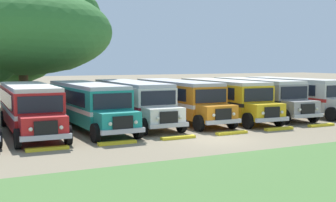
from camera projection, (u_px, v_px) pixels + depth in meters
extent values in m
plane|color=#84755B|center=(215.00, 139.00, 23.35)|extent=(220.00, 220.00, 0.00)
cube|color=red|center=(29.00, 106.00, 25.74)|extent=(2.68, 9.25, 2.10)
cube|color=white|center=(29.00, 109.00, 25.76)|extent=(2.71, 9.27, 0.24)
cube|color=black|center=(49.00, 96.00, 26.50)|extent=(0.19, 8.00, 0.80)
cube|color=black|center=(5.00, 98.00, 25.43)|extent=(0.19, 8.00, 0.80)
cube|color=beige|center=(28.00, 86.00, 25.64)|extent=(2.59, 9.14, 0.22)
cube|color=red|center=(43.00, 127.00, 21.01)|extent=(2.23, 1.44, 1.05)
cube|color=black|center=(46.00, 128.00, 20.34)|extent=(1.10, 0.12, 0.70)
cube|color=#B7B7BC|center=(46.00, 137.00, 20.34)|extent=(2.40, 0.25, 0.24)
cube|color=black|center=(41.00, 104.00, 21.52)|extent=(2.20, 0.10, 0.84)
cube|color=white|center=(20.00, 101.00, 29.92)|extent=(0.90, 0.08, 1.30)
sphere|color=#EAE5C6|center=(61.00, 127.00, 20.59)|extent=(0.20, 0.20, 0.20)
sphere|color=#EAE5C6|center=(31.00, 129.00, 20.00)|extent=(0.20, 0.20, 0.20)
cylinder|color=black|center=(68.00, 135.00, 21.65)|extent=(0.30, 1.01, 1.00)
cylinder|color=black|center=(17.00, 139.00, 20.64)|extent=(0.30, 1.01, 1.00)
cylinder|color=black|center=(42.00, 117.00, 29.05)|extent=(0.30, 1.01, 1.00)
cylinder|color=black|center=(4.00, 119.00, 28.04)|extent=(0.30, 1.01, 1.00)
cube|color=teal|center=(87.00, 103.00, 27.39)|extent=(2.82, 9.28, 2.10)
cube|color=white|center=(87.00, 106.00, 27.40)|extent=(2.85, 9.30, 0.24)
cube|color=black|center=(104.00, 94.00, 28.20)|extent=(0.32, 8.00, 0.80)
cube|color=black|center=(65.00, 96.00, 27.01)|extent=(0.32, 8.00, 0.80)
cube|color=#B2B2B7|center=(86.00, 85.00, 27.28)|extent=(2.73, 9.18, 0.22)
cube|color=teal|center=(118.00, 122.00, 22.78)|extent=(2.25, 1.48, 1.05)
cube|color=black|center=(123.00, 123.00, 22.13)|extent=(1.10, 0.14, 0.70)
cube|color=#B7B7BC|center=(123.00, 131.00, 22.13)|extent=(2.41, 0.28, 0.24)
cube|color=black|center=(113.00, 101.00, 23.28)|extent=(2.20, 0.14, 0.84)
cube|color=white|center=(67.00, 99.00, 31.46)|extent=(0.90, 0.09, 1.30)
sphere|color=#EAE5C6|center=(136.00, 122.00, 22.41)|extent=(0.20, 0.20, 0.20)
sphere|color=#EAE5C6|center=(110.00, 124.00, 21.76)|extent=(0.20, 0.20, 0.20)
cylinder|color=black|center=(138.00, 130.00, 23.48)|extent=(0.31, 1.01, 1.00)
cylinder|color=black|center=(95.00, 133.00, 22.35)|extent=(0.31, 1.01, 1.00)
cylinder|color=black|center=(90.00, 114.00, 30.68)|extent=(0.31, 1.01, 1.00)
cylinder|color=black|center=(56.00, 116.00, 29.56)|extent=(0.31, 1.01, 1.00)
cube|color=silver|center=(131.00, 100.00, 29.59)|extent=(2.65, 9.24, 2.10)
cube|color=maroon|center=(131.00, 103.00, 29.60)|extent=(2.69, 9.26, 0.24)
cube|color=black|center=(147.00, 92.00, 30.35)|extent=(0.17, 8.00, 0.80)
cube|color=black|center=(112.00, 93.00, 29.28)|extent=(0.17, 8.00, 0.80)
cube|color=#B2B2B7|center=(131.00, 83.00, 29.48)|extent=(2.57, 9.14, 0.22)
cube|color=silver|center=(163.00, 117.00, 24.86)|extent=(2.22, 1.44, 1.05)
cube|color=black|center=(169.00, 118.00, 24.19)|extent=(1.10, 0.12, 0.70)
cube|color=#B7B7BC|center=(169.00, 125.00, 24.19)|extent=(2.40, 0.24, 0.24)
cube|color=black|center=(159.00, 98.00, 25.37)|extent=(2.20, 0.10, 0.84)
cube|color=maroon|center=(111.00, 97.00, 33.76)|extent=(0.90, 0.08, 1.30)
sphere|color=#EAE5C6|center=(180.00, 117.00, 24.44)|extent=(0.20, 0.20, 0.20)
sphere|color=#EAE5C6|center=(158.00, 118.00, 23.85)|extent=(0.20, 0.20, 0.20)
cylinder|color=black|center=(181.00, 124.00, 25.50)|extent=(0.30, 1.00, 1.00)
cylinder|color=black|center=(143.00, 127.00, 24.49)|extent=(0.30, 1.00, 1.00)
cylinder|color=black|center=(132.00, 110.00, 32.90)|extent=(0.30, 1.00, 1.00)
cylinder|color=black|center=(102.00, 112.00, 31.88)|extent=(0.30, 1.00, 1.00)
cube|color=orange|center=(177.00, 98.00, 31.00)|extent=(2.53, 9.21, 2.10)
cube|color=white|center=(177.00, 101.00, 31.02)|extent=(2.56, 9.23, 0.24)
cube|color=black|center=(190.00, 91.00, 31.78)|extent=(0.06, 8.00, 0.80)
cube|color=black|center=(159.00, 92.00, 30.67)|extent=(0.06, 8.00, 0.80)
cube|color=#B2B2B7|center=(177.00, 82.00, 30.90)|extent=(2.45, 9.11, 0.22)
cube|color=orange|center=(217.00, 114.00, 26.31)|extent=(2.20, 1.41, 1.05)
cube|color=black|center=(223.00, 115.00, 25.64)|extent=(1.10, 0.10, 0.70)
cube|color=#B7B7BC|center=(224.00, 122.00, 25.64)|extent=(2.40, 0.21, 0.24)
cube|color=black|center=(211.00, 96.00, 26.81)|extent=(2.20, 0.07, 0.84)
cube|color=white|center=(151.00, 95.00, 35.15)|extent=(0.90, 0.06, 1.30)
sphere|color=#EAE5C6|center=(234.00, 114.00, 25.90)|extent=(0.20, 0.20, 0.20)
sphere|color=#EAE5C6|center=(214.00, 115.00, 25.29)|extent=(0.20, 0.20, 0.20)
cylinder|color=black|center=(232.00, 121.00, 26.97)|extent=(0.28, 1.00, 1.00)
cylinder|color=black|center=(199.00, 123.00, 25.92)|extent=(0.28, 1.00, 1.00)
cylinder|color=black|center=(173.00, 108.00, 34.31)|extent=(0.28, 1.00, 1.00)
cylinder|color=black|center=(145.00, 110.00, 33.26)|extent=(0.28, 1.00, 1.00)
cube|color=yellow|center=(222.00, 97.00, 32.11)|extent=(2.95, 9.31, 2.10)
cube|color=black|center=(222.00, 99.00, 32.12)|extent=(2.98, 9.33, 0.24)
cube|color=black|center=(235.00, 90.00, 32.84)|extent=(0.43, 7.99, 0.80)
cube|color=black|center=(205.00, 91.00, 31.84)|extent=(0.43, 7.99, 0.80)
cube|color=beige|center=(222.00, 81.00, 32.00)|extent=(2.86, 9.21, 0.22)
cube|color=yellow|center=(265.00, 112.00, 27.31)|extent=(2.27, 1.51, 1.05)
cube|color=black|center=(272.00, 113.00, 26.63)|extent=(1.10, 0.15, 0.70)
cube|color=#B7B7BC|center=(272.00, 120.00, 26.63)|extent=(2.41, 0.32, 0.24)
cube|color=black|center=(259.00, 95.00, 27.83)|extent=(2.20, 0.17, 0.84)
cube|color=black|center=(194.00, 94.00, 36.34)|extent=(0.90, 0.10, 1.30)
sphere|color=#EAE5C6|center=(282.00, 112.00, 26.86)|extent=(0.20, 0.20, 0.20)
sphere|color=#EAE5C6|center=(263.00, 113.00, 26.31)|extent=(0.20, 0.20, 0.20)
cylinder|color=black|center=(279.00, 119.00, 27.92)|extent=(0.33, 1.01, 1.00)
cylinder|color=black|center=(248.00, 121.00, 26.97)|extent=(0.33, 1.01, 1.00)
cylinder|color=black|center=(216.00, 107.00, 35.42)|extent=(0.33, 1.01, 1.00)
cylinder|color=black|center=(190.00, 108.00, 34.47)|extent=(0.33, 1.01, 1.00)
cube|color=#9E9993|center=(255.00, 95.00, 34.03)|extent=(3.02, 9.33, 2.10)
cube|color=#282828|center=(255.00, 97.00, 34.04)|extent=(3.05, 9.35, 0.24)
cube|color=black|center=(267.00, 88.00, 34.75)|extent=(0.49, 7.99, 0.80)
cube|color=black|center=(240.00, 89.00, 33.77)|extent=(0.49, 7.99, 0.80)
cube|color=beige|center=(256.00, 80.00, 33.92)|extent=(2.93, 9.22, 0.22)
cube|color=#9E9993|center=(300.00, 108.00, 29.21)|extent=(2.28, 1.52, 1.05)
cube|color=black|center=(308.00, 109.00, 28.53)|extent=(1.10, 0.16, 0.70)
cube|color=#B7B7BC|center=(308.00, 116.00, 28.53)|extent=(2.41, 0.34, 0.24)
cube|color=black|center=(294.00, 93.00, 29.73)|extent=(2.20, 0.18, 0.84)
cube|color=#282828|center=(225.00, 93.00, 38.28)|extent=(0.90, 0.11, 1.30)
sphere|color=#EAE5C6|center=(317.00, 109.00, 28.76)|extent=(0.20, 0.20, 0.20)
sphere|color=#EAE5C6|center=(300.00, 110.00, 28.21)|extent=(0.20, 0.20, 0.20)
cylinder|color=black|center=(313.00, 115.00, 29.82)|extent=(0.34, 1.01, 1.00)
cylinder|color=black|center=(285.00, 117.00, 28.89)|extent=(0.34, 1.01, 1.00)
cylinder|color=black|center=(247.00, 104.00, 37.34)|extent=(0.34, 1.01, 1.00)
cylinder|color=black|center=(223.00, 105.00, 36.41)|extent=(0.34, 1.01, 1.00)
cube|color=silver|center=(292.00, 94.00, 35.40)|extent=(2.68, 9.25, 2.10)
cube|color=red|center=(292.00, 96.00, 35.42)|extent=(2.71, 9.27, 0.24)
cube|color=black|center=(301.00, 87.00, 36.20)|extent=(0.20, 8.00, 0.80)
cube|color=black|center=(278.00, 88.00, 35.05)|extent=(0.20, 8.00, 0.80)
cube|color=beige|center=(292.00, 80.00, 35.30)|extent=(2.60, 9.15, 0.22)
cube|color=red|center=(256.00, 92.00, 39.51)|extent=(0.90, 0.08, 1.30)
cylinder|color=black|center=(331.00, 114.00, 30.35)|extent=(0.30, 1.01, 1.00)
cylinder|color=black|center=(278.00, 103.00, 38.70)|extent=(0.30, 1.01, 1.00)
cylinder|color=black|center=(257.00, 104.00, 37.61)|extent=(0.30, 1.01, 1.00)
cube|color=yellow|center=(47.00, 149.00, 20.41)|extent=(2.00, 0.36, 0.15)
cube|color=yellow|center=(117.00, 143.00, 21.93)|extent=(2.00, 0.36, 0.15)
cube|color=yellow|center=(178.00, 137.00, 23.46)|extent=(2.00, 0.36, 0.15)
cube|color=yellow|center=(232.00, 133.00, 24.98)|extent=(2.00, 0.36, 0.15)
cube|color=yellow|center=(279.00, 129.00, 26.50)|extent=(2.00, 0.36, 0.15)
cube|color=yellow|center=(321.00, 125.00, 28.03)|extent=(2.00, 0.36, 0.15)
cylinder|color=brown|center=(24.00, 88.00, 36.19)|extent=(0.77, 0.77, 3.94)
ellipsoid|color=#33702D|center=(22.00, 32.00, 35.77)|extent=(14.74, 15.39, 7.17)
sphere|color=#33702D|center=(58.00, 25.00, 38.32)|extent=(8.09, 8.09, 8.09)
sphere|color=#33702D|center=(17.00, 34.00, 38.98)|extent=(8.84, 8.84, 8.84)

